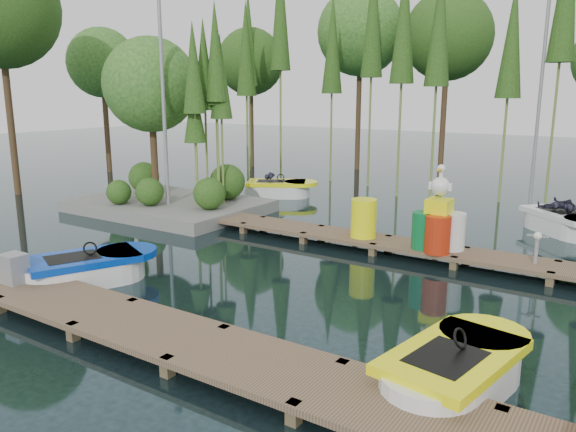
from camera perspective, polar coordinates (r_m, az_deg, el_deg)
The scene contains 15 objects.
ground_plane at distance 13.43m, azimuth -2.97°, elevation -4.72°, with size 90.00×90.00×0.00m, color #1C3035.
near_dock at distance 10.30m, azimuth -18.19°, elevation -9.46°, with size 18.00×1.50×0.50m.
far_dock at distance 14.91m, azimuth 5.85°, elevation -2.10°, with size 15.00×1.20×0.50m.
island at distance 19.49m, azimuth -12.44°, elevation 9.92°, with size 6.20×4.20×6.75m.
tree_screen at distance 23.13m, azimuth 9.00°, elevation 17.71°, with size 34.42×18.53×10.31m.
lamp_island at distance 18.35m, azimuth -12.63°, elevation 13.13°, with size 0.30×0.30×7.25m.
lamp_rear at distance 21.62m, azimuth 24.33°, elevation 12.21°, with size 0.30×0.30×7.25m.
boat_blue at distance 12.70m, azimuth -19.74°, elevation -5.18°, with size 2.34×3.12×0.96m.
boat_yellow_near at distance 8.19m, azimuth 16.56°, elevation -14.94°, with size 1.75×3.01×0.95m.
boat_yellow_far at distance 21.68m, azimuth -1.04°, elevation 2.78°, with size 3.12×2.51×1.43m.
boat_white_far at distance 17.86m, azimuth 26.37°, elevation -0.63°, with size 3.09×2.99×1.40m.
utility_cabinet at distance 12.28m, azimuth -26.06°, elevation -4.80°, with size 0.48×0.40×0.58m, color gray.
yellow_barrel at distance 14.55m, azimuth 7.69°, elevation -0.21°, with size 0.66×0.66×0.99m, color #FBFF0D.
drum_cluster at distance 13.66m, azimuth 15.03°, elevation -0.94°, with size 1.18×1.08×2.04m.
seagull_post at distance 13.35m, azimuth 23.98°, elevation -2.46°, with size 0.44×0.24×0.71m.
Camera 1 is at (7.63, -10.31, 3.99)m, focal length 35.00 mm.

